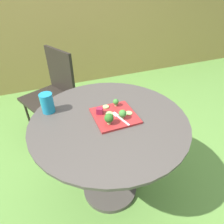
# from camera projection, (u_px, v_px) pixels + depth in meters

# --- Properties ---
(ground_plane) EXTENTS (12.00, 12.00, 0.00)m
(ground_plane) POSITION_uv_depth(u_px,v_px,m) (110.00, 188.00, 1.60)
(ground_plane) COLOR #568438
(bamboo_fence) EXTENTS (8.00, 0.08, 1.30)m
(bamboo_fence) POSITION_uv_depth(u_px,v_px,m) (59.00, 44.00, 2.82)
(bamboo_fence) COLOR #A8894C
(bamboo_fence) RESTS_ON ground_plane
(patio_table) EXTENTS (0.98, 0.98, 0.74)m
(patio_table) POSITION_uv_depth(u_px,v_px,m) (110.00, 146.00, 1.31)
(patio_table) COLOR #423D38
(patio_table) RESTS_ON ground_plane
(patio_chair) EXTENTS (0.59, 0.59, 0.90)m
(patio_chair) POSITION_uv_depth(u_px,v_px,m) (54.00, 88.00, 1.96)
(patio_chair) COLOR black
(patio_chair) RESTS_ON ground_plane
(salad_plate) EXTENTS (0.26, 0.26, 0.01)m
(salad_plate) POSITION_uv_depth(u_px,v_px,m) (115.00, 116.00, 1.18)
(salad_plate) COLOR maroon
(salad_plate) RESTS_ON patio_table
(drinking_glass) EXTENTS (0.08, 0.08, 0.13)m
(drinking_glass) POSITION_uv_depth(u_px,v_px,m) (47.00, 104.00, 1.20)
(drinking_glass) COLOR teal
(drinking_glass) RESTS_ON patio_table
(fork) EXTENTS (0.06, 0.15, 0.00)m
(fork) POSITION_uv_depth(u_px,v_px,m) (119.00, 117.00, 1.15)
(fork) COLOR silver
(fork) RESTS_ON salad_plate
(broccoli_floret_0) EXTENTS (0.05, 0.05, 0.07)m
(broccoli_floret_0) POSITION_uv_depth(u_px,v_px,m) (109.00, 118.00, 1.08)
(broccoli_floret_0) COLOR #99B770
(broccoli_floret_0) RESTS_ON salad_plate
(broccoli_floret_1) EXTENTS (0.04, 0.04, 0.05)m
(broccoli_floret_1) POSITION_uv_depth(u_px,v_px,m) (116.00, 102.00, 1.24)
(broccoli_floret_1) COLOR #99B770
(broccoli_floret_1) RESTS_ON salad_plate
(broccoli_floret_2) EXTENTS (0.05, 0.05, 0.06)m
(broccoli_floret_2) POSITION_uv_depth(u_px,v_px,m) (123.00, 114.00, 1.12)
(broccoli_floret_2) COLOR #99B770
(broccoli_floret_2) RESTS_ON salad_plate
(cucumber_slice_0) EXTENTS (0.04, 0.04, 0.01)m
(cucumber_slice_0) POSITION_uv_depth(u_px,v_px,m) (106.00, 107.00, 1.24)
(cucumber_slice_0) COLOR #8EB766
(cucumber_slice_0) RESTS_ON salad_plate
(cucumber_slice_1) EXTENTS (0.04, 0.04, 0.01)m
(cucumber_slice_1) POSITION_uv_depth(u_px,v_px,m) (129.00, 113.00, 1.19)
(cucumber_slice_1) COLOR #8EB766
(cucumber_slice_1) RESTS_ON salad_plate
(cucumber_slice_2) EXTENTS (0.05, 0.05, 0.01)m
(cucumber_slice_2) POSITION_uv_depth(u_px,v_px,m) (109.00, 114.00, 1.18)
(cucumber_slice_2) COLOR #8EB766
(cucumber_slice_2) RESTS_ON salad_plate
(beet_chunk_0) EXTENTS (0.05, 0.05, 0.04)m
(beet_chunk_0) POSITION_uv_depth(u_px,v_px,m) (100.00, 111.00, 1.18)
(beet_chunk_0) COLOR maroon
(beet_chunk_0) RESTS_ON salad_plate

